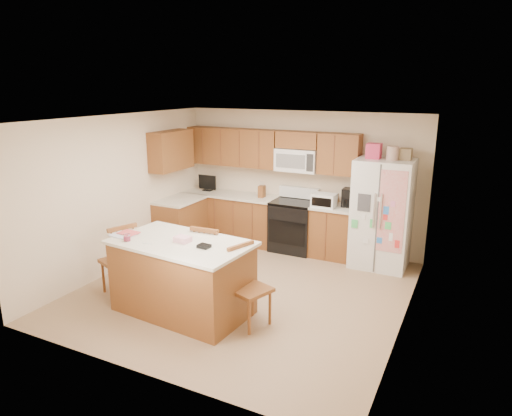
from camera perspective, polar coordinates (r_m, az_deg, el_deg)
The scene contains 9 objects.
ground at distance 6.85m, azimuth -1.48°, elevation -10.26°, with size 4.50×4.50×0.00m, color #97785E.
room_shell at distance 6.37m, azimuth -1.57°, elevation 1.52°, with size 4.60×4.60×2.52m.
cabinetry at distance 8.48m, azimuth -1.76°, elevation 1.33°, with size 3.36×1.56×2.15m.
stove at distance 8.33m, azimuth 4.72°, elevation -2.12°, with size 0.76×0.65×1.13m.
refrigerator at distance 7.73m, azimuth 15.49°, elevation -0.55°, with size 0.90×0.79×2.04m.
island at distance 6.15m, azimuth -9.19°, elevation -8.45°, with size 1.94×1.20×1.08m.
windsor_chair_left at distance 6.87m, azimuth -16.66°, elevation -6.31°, with size 0.57×0.58×1.06m.
windsor_chair_back at distance 6.55m, azimuth -5.67°, elevation -6.80°, with size 0.48×0.46×1.06m.
windsor_chair_right at distance 5.77m, azimuth -0.85°, elevation -10.01°, with size 0.55×0.56×1.04m.
Camera 1 is at (2.90, -5.47, 2.95)m, focal length 32.00 mm.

